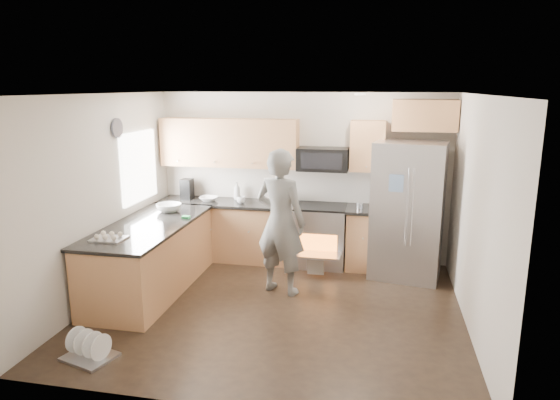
% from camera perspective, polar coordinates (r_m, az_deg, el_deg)
% --- Properties ---
extents(ground, '(4.50, 4.50, 0.00)m').
position_cam_1_polar(ground, '(6.31, -0.56, -12.30)').
color(ground, black).
rests_on(ground, ground).
extents(room_shell, '(4.54, 4.04, 2.62)m').
position_cam_1_polar(room_shell, '(5.83, -0.92, 2.87)').
color(room_shell, beige).
rests_on(room_shell, ground).
extents(back_cabinet_run, '(4.45, 0.64, 2.50)m').
position_cam_1_polar(back_cabinet_run, '(7.74, -2.09, 0.02)').
color(back_cabinet_run, '#B37A47').
rests_on(back_cabinet_run, ground).
extents(peninsula, '(0.96, 2.36, 1.04)m').
position_cam_1_polar(peninsula, '(6.91, -14.55, -6.32)').
color(peninsula, '#B37A47').
rests_on(peninsula, ground).
extents(stove_range, '(0.76, 0.97, 1.79)m').
position_cam_1_polar(stove_range, '(7.60, 4.69, -2.50)').
color(stove_range, '#B7B7BC').
rests_on(stove_range, ground).
extents(refrigerator, '(1.07, 0.89, 1.95)m').
position_cam_1_polar(refrigerator, '(7.26, 14.39, -1.17)').
color(refrigerator, '#B7B7BC').
rests_on(refrigerator, ground).
extents(person, '(0.81, 0.66, 1.93)m').
position_cam_1_polar(person, '(6.49, 0.07, -2.52)').
color(person, gray).
rests_on(person, ground).
extents(dish_rack, '(0.57, 0.51, 0.30)m').
position_cam_1_polar(dish_rack, '(5.60, -20.96, -15.79)').
color(dish_rack, '#B7B7BC').
rests_on(dish_rack, ground).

